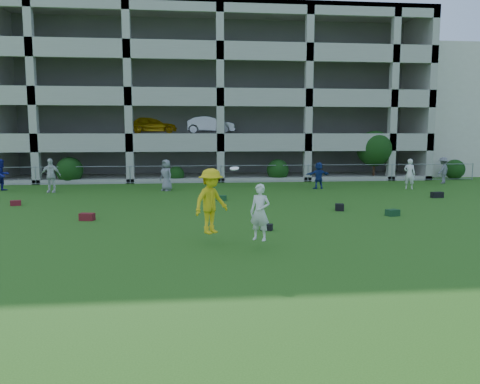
{
  "coord_description": "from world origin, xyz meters",
  "views": [
    {
      "loc": [
        -2.03,
        -12.31,
        3.36
      ],
      "look_at": [
        -0.4,
        3.0,
        1.4
      ],
      "focal_mm": 35.0,
      "sensor_mm": 36.0,
      "label": 1
    }
  ],
  "objects": [
    {
      "name": "stucco_building",
      "position": [
        23.0,
        28.0,
        5.0
      ],
      "size": [
        16.0,
        14.0,
        10.0
      ],
      "primitive_type": "cube",
      "color": "beige",
      "rests_on": "ground"
    },
    {
      "name": "bag_red_a",
      "position": [
        -6.02,
        5.94,
        0.14
      ],
      "size": [
        0.6,
        0.41,
        0.28
      ],
      "primitive_type": "cube",
      "rotation": [
        0.0,
        0.0,
        -0.21
      ],
      "color": "#601910",
      "rests_on": "ground"
    },
    {
      "name": "bag_black_b",
      "position": [
        0.57,
        3.41,
        0.11
      ],
      "size": [
        0.46,
        0.37,
        0.22
      ],
      "primitive_type": "cube",
      "rotation": [
        0.0,
        0.0,
        -0.34
      ],
      "color": "black",
      "rests_on": "ground"
    },
    {
      "name": "crate_d",
      "position": [
        4.37,
        7.11,
        0.15
      ],
      "size": [
        0.42,
        0.42,
        0.3
      ],
      "primitive_type": "cube",
      "rotation": [
        0.0,
        0.0,
        -0.22
      ],
      "color": "black",
      "rests_on": "ground"
    },
    {
      "name": "shrub_row",
      "position": [
        4.59,
        19.7,
        1.51
      ],
      "size": [
        34.38,
        2.52,
        3.5
      ],
      "color": "#163D11",
      "rests_on": "ground"
    },
    {
      "name": "parking_garage",
      "position": [
        -0.01,
        27.7,
        6.01
      ],
      "size": [
        30.0,
        14.0,
        12.0
      ],
      "color": "#9E998C",
      "rests_on": "ground"
    },
    {
      "name": "ground",
      "position": [
        0.0,
        0.0,
        0.0
      ],
      "size": [
        100.0,
        100.0,
        0.0
      ],
      "primitive_type": "plane",
      "color": "#235114",
      "rests_on": "ground"
    },
    {
      "name": "bystander_d",
      "position": [
        5.63,
        15.02,
        0.8
      ],
      "size": [
        1.54,
        0.68,
        1.61
      ],
      "primitive_type": "imported",
      "rotation": [
        0.0,
        0.0,
        3.28
      ],
      "color": "navy",
      "rests_on": "ground"
    },
    {
      "name": "bag_black_e",
      "position": [
        10.69,
        10.51,
        0.15
      ],
      "size": [
        0.63,
        0.36,
        0.3
      ],
      "primitive_type": "cube",
      "rotation": [
        0.0,
        0.0,
        0.1
      ],
      "color": "black",
      "rests_on": "ground"
    },
    {
      "name": "bystander_b",
      "position": [
        -9.87,
        14.87,
        0.96
      ],
      "size": [
        1.15,
        0.54,
        1.92
      ],
      "primitive_type": "imported",
      "rotation": [
        0.0,
        0.0,
        -0.07
      ],
      "color": "silver",
      "rests_on": "ground"
    },
    {
      "name": "fence",
      "position": [
        0.0,
        19.0,
        0.61
      ],
      "size": [
        36.06,
        0.06,
        1.2
      ],
      "color": "gray",
      "rests_on": "ground"
    },
    {
      "name": "bag_green_c",
      "position": [
        6.12,
        5.66,
        0.13
      ],
      "size": [
        0.58,
        0.48,
        0.26
      ],
      "primitive_type": "cube",
      "rotation": [
        0.0,
        0.0,
        0.29
      ],
      "color": "#12321B",
      "rests_on": "ground"
    },
    {
      "name": "bystander_a",
      "position": [
        -12.89,
        15.95,
        0.92
      ],
      "size": [
        1.05,
        1.12,
        1.84
      ],
      "primitive_type": "imported",
      "rotation": [
        0.0,
        0.0,
        1.06
      ],
      "color": "navy",
      "rests_on": "ground"
    },
    {
      "name": "bag_green_g",
      "position": [
        -0.53,
        10.73,
        0.12
      ],
      "size": [
        0.57,
        0.43,
        0.25
      ],
      "primitive_type": "cube",
      "rotation": [
        0.0,
        0.0,
        -0.29
      ],
      "color": "#14391B",
      "rests_on": "ground"
    },
    {
      "name": "bystander_f",
      "position": [
        14.66,
        17.06,
        0.87
      ],
      "size": [
        1.3,
        1.18,
        1.75
      ],
      "primitive_type": "imported",
      "rotation": [
        0.0,
        0.0,
        3.75
      ],
      "color": "slate",
      "rests_on": "ground"
    },
    {
      "name": "bystander_e",
      "position": [
        10.97,
        14.24,
        0.91
      ],
      "size": [
        0.79,
        0.73,
        1.82
      ],
      "primitive_type": "imported",
      "rotation": [
        0.0,
        0.0,
        2.56
      ],
      "color": "white",
      "rests_on": "ground"
    },
    {
      "name": "bag_red_f",
      "position": [
        -10.11,
        10.08,
        0.12
      ],
      "size": [
        0.51,
        0.39,
        0.24
      ],
      "primitive_type": "cube",
      "rotation": [
        0.0,
        0.0,
        0.28
      ],
      "color": "#58160F",
      "rests_on": "ground"
    },
    {
      "name": "frisbee_contest",
      "position": [
        -1.19,
        1.45,
        1.28
      ],
      "size": [
        2.43,
        1.86,
        2.1
      ],
      "color": "yellow",
      "rests_on": "ground"
    },
    {
      "name": "bystander_c",
      "position": [
        -3.43,
        15.02,
        0.9
      ],
      "size": [
        1.03,
        1.04,
        1.81
      ],
      "primitive_type": "imported",
      "rotation": [
        0.0,
        0.0,
        -0.8
      ],
      "color": "gray",
      "rests_on": "ground"
    }
  ]
}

